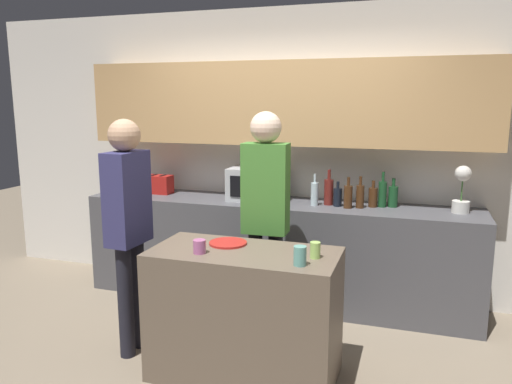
% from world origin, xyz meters
% --- Properties ---
extents(ground_plane, '(14.00, 14.00, 0.00)m').
position_xyz_m(ground_plane, '(0.00, 0.00, 0.00)').
color(ground_plane, '#7F705B').
extents(back_wall, '(6.40, 0.40, 2.70)m').
position_xyz_m(back_wall, '(0.00, 1.66, 1.54)').
color(back_wall, silver).
rests_on(back_wall, ground_plane).
extents(back_counter, '(3.60, 0.62, 0.94)m').
position_xyz_m(back_counter, '(0.00, 1.39, 0.47)').
color(back_counter, '#4C4C51').
rests_on(back_counter, ground_plane).
extents(kitchen_island, '(1.24, 0.61, 0.88)m').
position_xyz_m(kitchen_island, '(0.16, 0.05, 0.44)').
color(kitchen_island, brown).
rests_on(kitchen_island, ground_plane).
extents(microwave, '(0.52, 0.39, 0.30)m').
position_xyz_m(microwave, '(-0.19, 1.44, 1.09)').
color(microwave, '#B7BABC').
rests_on(microwave, back_counter).
extents(toaster, '(0.26, 0.16, 0.18)m').
position_xyz_m(toaster, '(-1.23, 1.44, 1.03)').
color(toaster, '#B21E19').
rests_on(toaster, back_counter).
extents(potted_plant, '(0.14, 0.14, 0.40)m').
position_xyz_m(potted_plant, '(1.57, 1.44, 1.14)').
color(potted_plant, silver).
rests_on(potted_plant, back_counter).
extents(bottle_0, '(0.07, 0.07, 0.28)m').
position_xyz_m(bottle_0, '(0.36, 1.35, 1.05)').
color(bottle_0, silver).
rests_on(bottle_0, back_counter).
extents(bottle_1, '(0.08, 0.08, 0.32)m').
position_xyz_m(bottle_1, '(0.47, 1.42, 1.06)').
color(bottle_1, maroon).
rests_on(bottle_1, back_counter).
extents(bottle_2, '(0.07, 0.07, 0.22)m').
position_xyz_m(bottle_2, '(0.56, 1.38, 1.02)').
color(bottle_2, black).
rests_on(bottle_2, back_counter).
extents(bottle_3, '(0.07, 0.07, 0.27)m').
position_xyz_m(bottle_3, '(0.66, 1.33, 1.04)').
color(bottle_3, '#472814').
rests_on(bottle_3, back_counter).
extents(bottle_4, '(0.07, 0.07, 0.28)m').
position_xyz_m(bottle_4, '(0.75, 1.37, 1.04)').
color(bottle_4, '#472814').
rests_on(bottle_4, back_counter).
extents(bottle_5, '(0.08, 0.08, 0.23)m').
position_xyz_m(bottle_5, '(0.86, 1.45, 1.03)').
color(bottle_5, '#472814').
rests_on(bottle_5, back_counter).
extents(bottle_6, '(0.07, 0.07, 0.31)m').
position_xyz_m(bottle_6, '(0.93, 1.47, 1.06)').
color(bottle_6, '#194723').
rests_on(bottle_6, back_counter).
extents(bottle_7, '(0.08, 0.08, 0.25)m').
position_xyz_m(bottle_7, '(1.02, 1.50, 1.03)').
color(bottle_7, '#194723').
rests_on(bottle_7, back_counter).
extents(plate_on_island, '(0.26, 0.26, 0.01)m').
position_xyz_m(plate_on_island, '(0.00, 0.17, 0.89)').
color(plate_on_island, red).
rests_on(plate_on_island, kitchen_island).
extents(cup_0, '(0.07, 0.07, 0.10)m').
position_xyz_m(cup_0, '(0.63, 0.06, 0.93)').
color(cup_0, '#A5D366').
rests_on(cup_0, kitchen_island).
extents(cup_1, '(0.08, 0.08, 0.09)m').
position_xyz_m(cup_1, '(-0.10, -0.08, 0.93)').
color(cup_1, '#B25D95').
rests_on(cup_1, kitchen_island).
extents(cup_2, '(0.08, 0.08, 0.12)m').
position_xyz_m(cup_2, '(0.57, -0.11, 0.94)').
color(cup_2, '#61A69B').
rests_on(cup_2, kitchen_island).
extents(person_left, '(0.23, 0.35, 1.73)m').
position_xyz_m(person_left, '(-0.74, 0.11, 1.04)').
color(person_left, black).
rests_on(person_left, ground_plane).
extents(person_center, '(0.35, 0.23, 1.78)m').
position_xyz_m(person_center, '(0.13, 0.62, 1.07)').
color(person_center, black).
rests_on(person_center, ground_plane).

